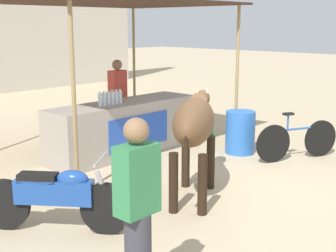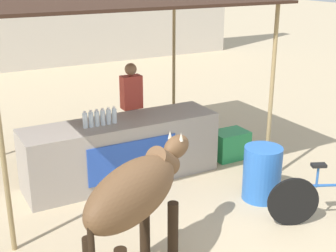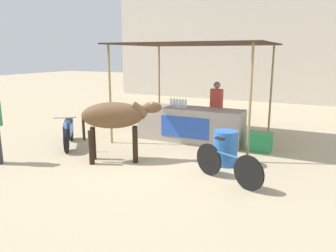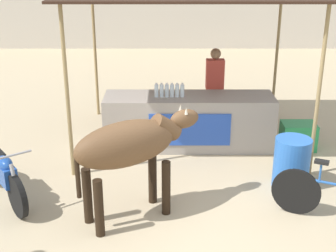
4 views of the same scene
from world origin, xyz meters
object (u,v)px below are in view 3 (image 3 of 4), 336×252
cooler_box (259,142)px  bicycle_leaning (227,165)px  cow (116,117)px  stall_counter (190,125)px  water_barrel (225,148)px  motorcycle_parked (68,131)px  vendor_behind_counter (216,109)px

cooler_box → bicycle_leaning: (-0.16, -2.41, 0.11)m
cow → bicycle_leaning: cow is taller
stall_counter → cow: bearing=-109.9°
water_barrel → cow: bearing=-160.2°
stall_counter → cooler_box: bearing=-2.8°
cooler_box → cow: 3.71m
cooler_box → bicycle_leaning: 2.41m
motorcycle_parked → bicycle_leaning: motorcycle_parked is taller
cooler_box → bicycle_leaning: size_ratio=0.39×
motorcycle_parked → bicycle_leaning: size_ratio=0.98×
stall_counter → vendor_behind_counter: vendor_behind_counter is taller
stall_counter → vendor_behind_counter: (0.52, 0.75, 0.37)m
stall_counter → bicycle_leaning: size_ratio=1.97×
water_barrel → stall_counter: bearing=134.0°
water_barrel → bicycle_leaning: (0.32, -0.97, -0.04)m
stall_counter → water_barrel: (1.48, -1.53, -0.09)m
vendor_behind_counter → motorcycle_parked: vendor_behind_counter is taller
cooler_box → motorcycle_parked: (-4.70, -1.81, 0.19)m
stall_counter → cow: cow is taller
water_barrel → cow: cow is taller
cooler_box → cow: cow is taller
water_barrel → bicycle_leaning: bicycle_leaning is taller
stall_counter → water_barrel: bearing=-46.0°
cooler_box → water_barrel: size_ratio=0.77×
vendor_behind_counter → bicycle_leaning: 3.54m
vendor_behind_counter → motorcycle_parked: bearing=-140.7°
cooler_box → water_barrel: (-0.48, -1.43, 0.15)m
bicycle_leaning → motorcycle_parked: bearing=172.5°
water_barrel → bicycle_leaning: 1.03m
motorcycle_parked → bicycle_leaning: 4.58m
water_barrel → cow: 2.56m
motorcycle_parked → stall_counter: bearing=34.9°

